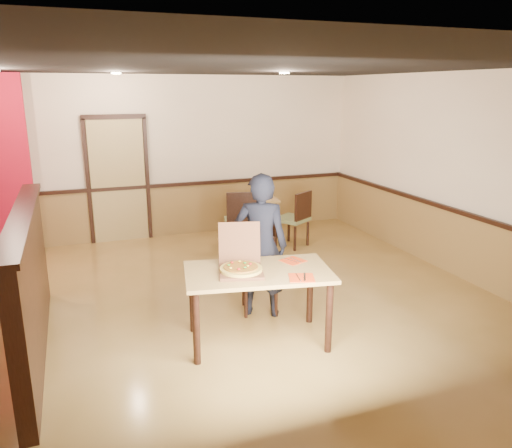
{
  "coord_description": "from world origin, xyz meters",
  "views": [
    {
      "loc": [
        -1.51,
        -5.21,
        2.57
      ],
      "look_at": [
        0.42,
        0.0,
        1.05
      ],
      "focal_mm": 35.0,
      "sensor_mm": 36.0,
      "label": 1
    }
  ],
  "objects": [
    {
      "name": "ceiling",
      "position": [
        0.0,
        0.0,
        2.8
      ],
      "size": [
        7.0,
        7.0,
        0.0
      ],
      "primitive_type": "plane",
      "rotation": [
        3.14,
        0.0,
        0.0
      ],
      "color": "black",
      "rests_on": "wall_back"
    },
    {
      "name": "wall_back",
      "position": [
        0.0,
        3.5,
        1.4
      ],
      "size": [
        7.0,
        0.0,
        7.0
      ],
      "primitive_type": "plane",
      "rotation": [
        1.57,
        0.0,
        0.0
      ],
      "color": "#FFE7C7",
      "rests_on": "floor"
    },
    {
      "name": "napkin_far",
      "position": [
        0.61,
        -0.63,
        0.79
      ],
      "size": [
        0.29,
        0.29,
        0.01
      ],
      "rotation": [
        0.0,
        0.0,
        0.36
      ],
      "color": "#EC3E10",
      "rests_on": "main_table"
    },
    {
      "name": "side_chair_right",
      "position": [
        1.88,
        2.05,
        0.52
      ],
      "size": [
        0.64,
        0.64,
        0.95
      ],
      "rotation": [
        0.0,
        0.0,
        3.69
      ],
      "color": "olive",
      "rests_on": "floor"
    },
    {
      "name": "main_table",
      "position": [
        0.15,
        -0.77,
        0.68
      ],
      "size": [
        1.6,
        1.09,
        0.79
      ],
      "rotation": [
        0.0,
        0.0,
        -0.18
      ],
      "color": "#AE8649",
      "rests_on": "floor"
    },
    {
      "name": "pizza_box",
      "position": [
        -0.02,
        -0.74,
        0.85
      ],
      "size": [
        0.55,
        0.6,
        0.45
      ],
      "rotation": [
        0.0,
        0.0,
        -0.26
      ],
      "color": "brown",
      "rests_on": "main_table"
    },
    {
      "name": "side_table",
      "position": [
        1.39,
        2.66,
        0.58
      ],
      "size": [
        0.79,
        0.79,
        0.76
      ],
      "rotation": [
        0.0,
        0.0,
        -0.12
      ],
      "color": "#AE8649",
      "rests_on": "floor"
    },
    {
      "name": "napkin_near",
      "position": [
        0.48,
        -1.12,
        0.79
      ],
      "size": [
        0.31,
        0.31,
        0.01
      ],
      "rotation": [
        0.0,
        0.0,
        -0.34
      ],
      "color": "#EC3E10",
      "rests_on": "main_table"
    },
    {
      "name": "wainscot_back",
      "position": [
        0.0,
        3.47,
        0.45
      ],
      "size": [
        7.0,
        0.04,
        0.9
      ],
      "primitive_type": "cube",
      "color": "olive",
      "rests_on": "floor"
    },
    {
      "name": "pizza",
      "position": [
        -0.03,
        -0.79,
        0.83
      ],
      "size": [
        0.46,
        0.46,
        0.03
      ],
      "primitive_type": "cylinder",
      "rotation": [
        0.0,
        0.0,
        -0.09
      ],
      "color": "gold",
      "rests_on": "pizza_box"
    },
    {
      "name": "chair_rail_right",
      "position": [
        3.45,
        0.0,
        0.92
      ],
      "size": [
        0.06,
        7.0,
        0.06
      ],
      "primitive_type": "cube",
      "color": "black",
      "rests_on": "wall_right"
    },
    {
      "name": "floor",
      "position": [
        0.0,
        0.0,
        0.0
      ],
      "size": [
        7.0,
        7.0,
        0.0
      ],
      "primitive_type": "plane",
      "color": "#B78D47",
      "rests_on": "ground"
    },
    {
      "name": "chair_rail_back",
      "position": [
        0.0,
        3.45,
        0.92
      ],
      "size": [
        7.0,
        0.06,
        0.06
      ],
      "primitive_type": "cube",
      "color": "black",
      "rests_on": "wall_back"
    },
    {
      "name": "wall_right",
      "position": [
        3.5,
        0.0,
        1.4
      ],
      "size": [
        0.0,
        7.0,
        7.0
      ],
      "primitive_type": "plane",
      "rotation": [
        1.57,
        0.0,
        -1.57
      ],
      "color": "#FFE7C7",
      "rests_on": "floor"
    },
    {
      "name": "diner_chair",
      "position": [
        0.45,
        -0.02,
        0.47
      ],
      "size": [
        0.52,
        0.52,
        0.86
      ],
      "rotation": [
        0.0,
        0.0,
        -0.26
      ],
      "color": "olive",
      "rests_on": "floor"
    },
    {
      "name": "spot_b",
      "position": [
        -0.8,
        2.5,
        2.78
      ],
      "size": [
        0.14,
        0.14,
        0.02
      ],
      "primitive_type": "cylinder",
      "color": "#FFEDB2",
      "rests_on": "ceiling"
    },
    {
      "name": "spot_c",
      "position": [
        1.4,
        1.5,
        2.78
      ],
      "size": [
        0.14,
        0.14,
        0.02
      ],
      "primitive_type": "cylinder",
      "color": "#FFEDB2",
      "rests_on": "ceiling"
    },
    {
      "name": "condiment",
      "position": [
        1.39,
        2.61,
        0.83
      ],
      "size": [
        0.06,
        0.06,
        0.15
      ],
      "primitive_type": "cylinder",
      "color": "brown",
      "rests_on": "side_table"
    },
    {
      "name": "diner",
      "position": [
        0.42,
        -0.16,
        0.84
      ],
      "size": [
        0.73,
        0.64,
        1.68
      ],
      "primitive_type": "imported",
      "rotation": [
        0.0,
        0.0,
        2.67
      ],
      "color": "black",
      "rests_on": "floor"
    },
    {
      "name": "side_chair_left",
      "position": [
        0.93,
        2.03,
        0.56
      ],
      "size": [
        0.61,
        0.61,
        1.03
      ],
      "rotation": [
        0.0,
        0.0,
        2.92
      ],
      "color": "olive",
      "rests_on": "floor"
    },
    {
      "name": "wainscot_right",
      "position": [
        3.47,
        0.0,
        0.45
      ],
      "size": [
        0.04,
        7.0,
        0.9
      ],
      "primitive_type": "cube",
      "color": "olive",
      "rests_on": "floor"
    },
    {
      "name": "back_door",
      "position": [
        -0.8,
        3.46,
        1.05
      ],
      "size": [
        0.9,
        0.06,
        2.1
      ],
      "primitive_type": "cube",
      "color": "tan",
      "rests_on": "wall_back"
    },
    {
      "name": "booth_partition",
      "position": [
        -2.0,
        -0.2,
        0.74
      ],
      "size": [
        0.2,
        3.1,
        1.44
      ],
      "color": "black",
      "rests_on": "floor"
    }
  ]
}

